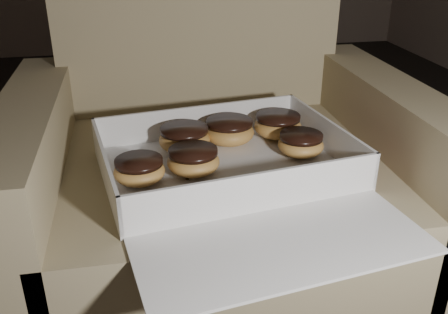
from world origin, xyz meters
The scene contains 14 objects.
floor centered at (0.00, 0.00, 0.00)m, with size 4.50×4.50×0.00m, color black.
armchair centered at (0.33, -0.17, 0.27)m, with size 0.81×0.69×0.85m.
bakery_box centered at (0.33, -0.34, 0.39)m, with size 0.50×0.57×0.07m.
donut_a centered at (0.27, -0.31, 0.41)m, with size 0.09×0.09×0.05m.
donut_b centered at (0.46, -0.18, 0.41)m, with size 0.10×0.10×0.05m.
donut_c centered at (0.48, -0.27, 0.41)m, with size 0.09×0.09×0.04m.
donut_d centered at (0.35, -0.19, 0.41)m, with size 0.10×0.10×0.05m.
donut_e centered at (0.26, -0.21, 0.41)m, with size 0.10×0.10×0.05m.
donut_f centered at (0.17, -0.32, 0.41)m, with size 0.09×0.09×0.04m.
crumb_a centered at (0.52, -0.36, 0.39)m, with size 0.01×0.01×0.00m, color black.
crumb_b centered at (0.34, -0.38, 0.39)m, with size 0.01×0.01×0.00m, color black.
crumb_c centered at (0.32, -0.39, 0.39)m, with size 0.01×0.01×0.00m, color black.
crumb_d centered at (0.25, -0.33, 0.39)m, with size 0.01×0.01×0.00m, color black.
crumb_e centered at (0.52, -0.39, 0.39)m, with size 0.01×0.01×0.00m, color black.
Camera 1 is at (0.17, -1.10, 0.80)m, focal length 40.00 mm.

